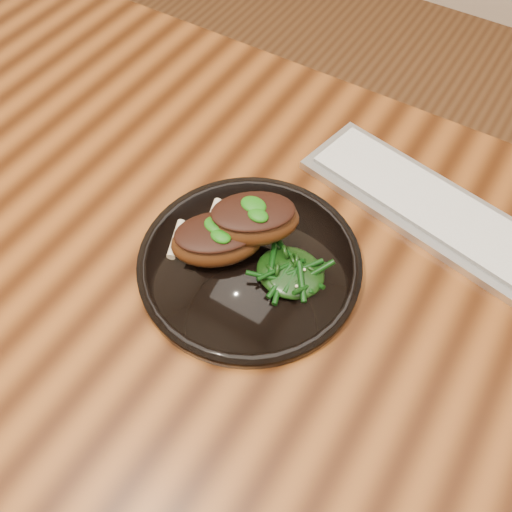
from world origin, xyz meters
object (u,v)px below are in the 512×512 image
Objects in this scene: greens_heap at (291,270)px; desk at (242,294)px; lamb_chop_front at (217,239)px; keyboard at (436,212)px; plate at (250,263)px.

desk is at bearing -177.46° from greens_heap.
lamb_chop_front is at bearing -170.93° from greens_heap.
desk is 18.57× the size of greens_heap.
greens_heap is at bearing -119.62° from keyboard.
greens_heap is (0.07, 0.00, 0.11)m from desk.
lamb_chop_front is (-0.04, -0.01, 0.03)m from plate.
keyboard is (0.17, 0.21, -0.00)m from plate.
keyboard reaches higher than plate.
lamb_chop_front reaches higher than keyboard.
desk is at bearing -132.26° from keyboard.
greens_heap reaches higher than desk.
keyboard is at bearing 45.67° from lamb_chop_front.
desk is 3.95× the size of keyboard.
plate is 0.27m from keyboard.
lamb_chop_front reaches higher than greens_heap.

